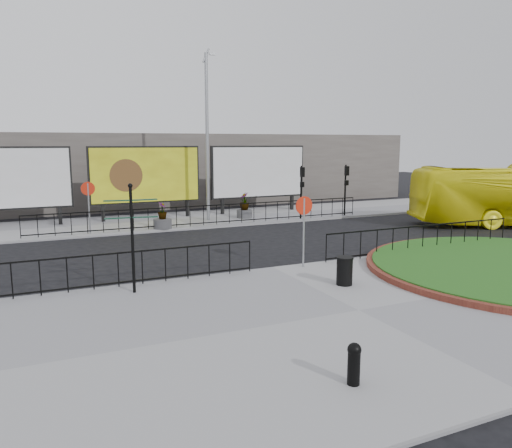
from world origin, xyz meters
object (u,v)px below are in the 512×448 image
billboard_mid (146,175)px  lamp_post (207,135)px  fingerpost_sign (132,227)px  bollard (354,362)px  litter_bin (345,271)px  planter_a (162,220)px  planter_c (244,208)px

billboard_mid → lamp_post: size_ratio=0.67×
fingerpost_sign → bollard: fingerpost_sign is taller
lamp_post → litter_bin: 14.53m
lamp_post → bollard: (-4.01, -19.25, -4.28)m
fingerpost_sign → planter_a: fingerpost_sign is taller
bollard → fingerpost_sign: bearing=108.8°
planter_a → planter_c: bearing=17.1°
billboard_mid → planter_c: (5.19, -1.97, -1.91)m
billboard_mid → planter_c: 5.87m
fingerpost_sign → planter_a: size_ratio=2.38×
litter_bin → planter_c: planter_c is taller
fingerpost_sign → planter_c: 14.86m
bollard → planter_c: bearing=72.2°
lamp_post → bollard: bearing=-101.8°
billboard_mid → planter_a: 4.11m
planter_c → billboard_mid: bearing=159.2°
fingerpost_sign → planter_a: (3.46, 10.40, -1.46)m
planter_c → bollard: bearing=-107.8°
bollard → planter_a: size_ratio=0.59×
litter_bin → planter_c: 14.14m
billboard_mid → fingerpost_sign: bearing=-103.9°
lamp_post → planter_a: size_ratio=6.96×
planter_a → planter_c: size_ratio=0.90×
billboard_mid → planter_c: bearing=-20.8°
billboard_mid → lamp_post: (3.01, -1.97, 2.23)m
fingerpost_sign → litter_bin: size_ratio=3.65×
fingerpost_sign → planter_c: fingerpost_sign is taller
billboard_mid → litter_bin: bearing=-81.0°
billboard_mid → litter_bin: billboard_mid is taller
bollard → billboard_mid: bearing=87.3°
bollard → planter_a: bearing=86.8°
billboard_mid → litter_bin: size_ratio=7.16×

